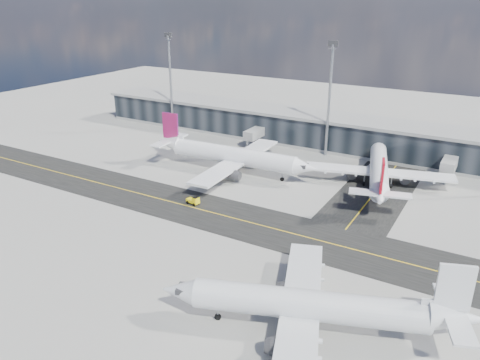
{
  "coord_description": "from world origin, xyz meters",
  "views": [
    {
      "loc": [
        39.02,
        -63.69,
        39.16
      ],
      "look_at": [
        -4.11,
        10.53,
        5.0
      ],
      "focal_mm": 35.0,
      "sensor_mm": 36.0,
      "label": 1
    }
  ],
  "objects": [
    {
      "name": "airliner_af",
      "position": [
        -14.92,
        24.97,
        4.07
      ],
      "size": [
        41.55,
        35.39,
        12.32
      ],
      "rotation": [
        0.0,
        0.0,
        -1.53
      ],
      "color": "white",
      "rests_on": "ground"
    },
    {
      "name": "baggage_tug",
      "position": [
        -11.72,
        5.29,
        0.87
      ],
      "size": [
        2.98,
        1.88,
        1.74
      ],
      "rotation": [
        0.0,
        0.0,
        -1.76
      ],
      "color": "yellow",
      "rests_on": "ground"
    },
    {
      "name": "airliner_redtail",
      "position": [
        17.45,
        33.27,
        3.69
      ],
      "size": [
        32.07,
        37.27,
        11.18
      ],
      "rotation": [
        0.0,
        0.0,
        0.26
      ],
      "color": "white",
      "rests_on": "ground"
    },
    {
      "name": "floodlight_masts",
      "position": [
        0.0,
        48.0,
        15.61
      ],
      "size": [
        102.5,
        0.7,
        28.9
      ],
      "color": "gray",
      "rests_on": "ground"
    },
    {
      "name": "taxiway_lanes",
      "position": [
        3.91,
        10.74,
        0.01
      ],
      "size": [
        180.0,
        63.0,
        0.03
      ],
      "color": "black",
      "rests_on": "ground"
    },
    {
      "name": "ground",
      "position": [
        0.0,
        0.0,
        0.0
      ],
      "size": [
        300.0,
        300.0,
        0.0
      ],
      "primitive_type": "plane",
      "color": "gray",
      "rests_on": "ground"
    },
    {
      "name": "terminal_concourse",
      "position": [
        0.04,
        54.93,
        4.09
      ],
      "size": [
        152.0,
        19.8,
        8.8
      ],
      "color": "black",
      "rests_on": "ground"
    },
    {
      "name": "airliner_near",
      "position": [
        22.96,
        -18.29,
        3.74
      ],
      "size": [
        37.11,
        32.06,
        11.32
      ],
      "rotation": [
        0.0,
        0.0,
        1.91
      ],
      "color": "silver",
      "rests_on": "ground"
    },
    {
      "name": "service_van",
      "position": [
        13.7,
        44.0,
        0.73
      ],
      "size": [
        2.71,
        5.4,
        1.47
      ],
      "primitive_type": "imported",
      "rotation": [
        0.0,
        0.0,
        -0.05
      ],
      "color": "white",
      "rests_on": "ground"
    }
  ]
}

